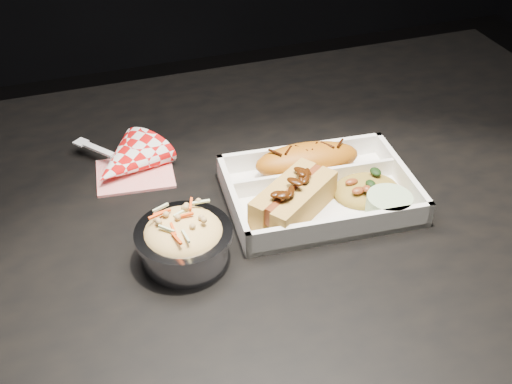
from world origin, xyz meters
TOP-DOWN VIEW (x-y plane):
  - dining_table at (0.00, 0.00)m, footprint 1.20×0.80m
  - food_tray at (0.05, -0.04)m, footprint 0.26×0.20m
  - fried_pastry at (0.06, 0.02)m, footprint 0.16×0.07m
  - hotdog at (0.00, -0.06)m, footprint 0.14×0.12m
  - fried_rice_mound at (0.11, -0.05)m, footprint 0.10×0.09m
  - cupcake_liner at (0.12, -0.11)m, footprint 0.06×0.06m
  - foil_coleslaw_cup at (-0.15, -0.09)m, footprint 0.12×0.12m
  - napkin_fork at (-0.19, 0.11)m, footprint 0.15×0.16m

SIDE VIEW (x-z plane):
  - dining_table at x=0.00m, z-range 0.28..1.03m
  - food_tray at x=0.05m, z-range 0.74..0.78m
  - napkin_fork at x=-0.19m, z-range 0.72..0.82m
  - cupcake_liner at x=0.12m, z-range 0.76..0.79m
  - fried_rice_mound at x=0.11m, z-range 0.76..0.79m
  - fried_pastry at x=0.06m, z-range 0.76..0.80m
  - hotdog at x=0.00m, z-range 0.75..0.81m
  - foil_coleslaw_cup at x=-0.15m, z-range 0.75..0.82m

